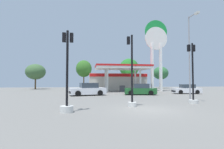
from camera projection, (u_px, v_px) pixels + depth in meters
The scene contains 14 objects.
ground_plane at pixel (147, 110), 10.99m from camera, with size 90.00×90.00×0.00m, color slate.
gas_station at pixel (117, 80), 36.07m from camera, with size 11.79×12.38×4.75m.
station_pole_sign at pixel (156, 45), 31.98m from camera, with size 4.36×0.56×13.54m.
car_0 at pixel (140, 90), 23.19m from camera, with size 4.54×2.58×1.53m.
car_1 at pixel (88, 90), 22.18m from camera, with size 4.94×2.95×1.65m.
car_2 at pixel (187, 89), 25.31m from camera, with size 4.13×2.18×1.42m.
traffic_signal_0 at pixel (67, 87), 10.03m from camera, with size 0.77×0.77×4.90m.
traffic_signal_1 at pixel (193, 82), 14.03m from camera, with size 0.73×0.73×5.05m.
traffic_signal_2 at pixel (132, 83), 12.25m from camera, with size 0.63×0.67×5.26m.
tree_0 at pixel (36, 72), 40.44m from camera, with size 4.61×4.61×6.02m.
tree_1 at pixel (84, 69), 40.31m from camera, with size 3.72×3.72×6.93m.
tree_2 at pixel (129, 68), 42.39m from camera, with size 4.80×4.80×7.61m.
tree_3 at pixel (161, 73), 46.11m from camera, with size 4.09×4.09×5.91m.
corner_streetlamp at pixel (190, 50), 15.25m from camera, with size 0.24×1.48×7.84m.
Camera 1 is at (-3.81, -10.64, 1.83)m, focal length 27.02 mm.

